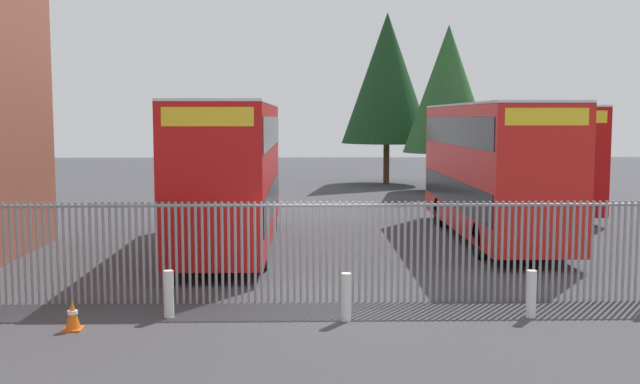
% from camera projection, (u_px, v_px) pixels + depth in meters
% --- Properties ---
extents(ground_plane, '(100.00, 100.00, 0.00)m').
position_uv_depth(ground_plane, '(317.00, 241.00, 24.04)').
color(ground_plane, '#3D3D42').
extents(palisade_fence, '(15.39, 0.14, 2.35)m').
position_uv_depth(palisade_fence, '(304.00, 249.00, 15.95)').
color(palisade_fence, gray).
rests_on(palisade_fence, ground).
extents(double_decker_bus_near_gate, '(2.54, 10.81, 4.42)m').
position_uv_depth(double_decker_bus_near_gate, '(492.00, 165.00, 24.21)').
color(double_decker_bus_near_gate, red).
rests_on(double_decker_bus_near_gate, ground).
extents(double_decker_bus_behind_fence_left, '(2.54, 10.81, 4.42)m').
position_uv_depth(double_decker_bus_behind_fence_left, '(231.00, 169.00, 22.61)').
color(double_decker_bus_behind_fence_left, red).
rests_on(double_decker_bus_behind_fence_left, ground).
extents(double_decker_bus_behind_fence_right, '(2.54, 10.81, 4.42)m').
position_uv_depth(double_decker_bus_behind_fence_right, '(530.00, 154.00, 32.02)').
color(double_decker_bus_behind_fence_right, '#B70C0C').
rests_on(double_decker_bus_behind_fence_right, ground).
extents(bollard_near_left, '(0.20, 0.20, 0.95)m').
position_uv_depth(bollard_near_left, '(169.00, 294.00, 14.87)').
color(bollard_near_left, silver).
rests_on(bollard_near_left, ground).
extents(bollard_center_front, '(0.20, 0.20, 0.95)m').
position_uv_depth(bollard_center_front, '(346.00, 297.00, 14.61)').
color(bollard_center_front, silver).
rests_on(bollard_center_front, ground).
extents(bollard_near_right, '(0.20, 0.20, 0.95)m').
position_uv_depth(bollard_near_right, '(531.00, 294.00, 14.87)').
color(bollard_near_right, silver).
rests_on(bollard_near_right, ground).
extents(traffic_cone_by_gate, '(0.34, 0.34, 0.59)m').
position_uv_depth(traffic_cone_by_gate, '(73.00, 315.00, 13.98)').
color(traffic_cone_by_gate, orange).
rests_on(traffic_cone_by_gate, ground).
extents(tree_tall_back, '(4.72, 4.72, 8.85)m').
position_uv_depth(tree_tall_back, '(448.00, 89.00, 39.59)').
color(tree_tall_back, '#4C3823').
rests_on(tree_tall_back, ground).
extents(tree_short_side, '(5.37, 5.37, 10.11)m').
position_uv_depth(tree_short_side, '(387.00, 78.00, 44.03)').
color(tree_short_side, '#4C3823').
rests_on(tree_short_side, ground).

